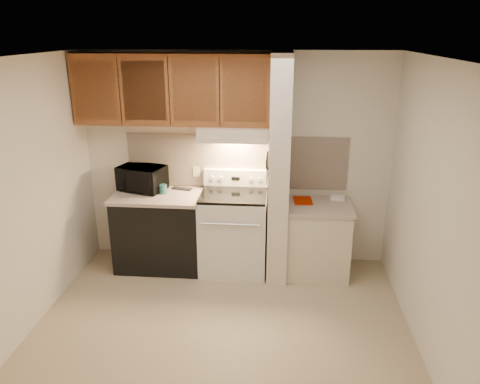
# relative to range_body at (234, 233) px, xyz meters

# --- Properties ---
(floor) EXTENTS (3.60, 3.60, 0.00)m
(floor) POSITION_rel_range_body_xyz_m (0.00, -1.16, -0.46)
(floor) COLOR tan
(floor) RESTS_ON ground
(ceiling) EXTENTS (3.60, 3.60, 0.00)m
(ceiling) POSITION_rel_range_body_xyz_m (0.00, -1.16, 2.04)
(ceiling) COLOR white
(ceiling) RESTS_ON wall_back
(wall_back) EXTENTS (3.60, 2.50, 0.02)m
(wall_back) POSITION_rel_range_body_xyz_m (0.00, 0.34, 0.79)
(wall_back) COLOR silver
(wall_back) RESTS_ON floor
(wall_left) EXTENTS (0.02, 3.00, 2.50)m
(wall_left) POSITION_rel_range_body_xyz_m (-1.80, -1.16, 0.79)
(wall_left) COLOR silver
(wall_left) RESTS_ON floor
(wall_right) EXTENTS (0.02, 3.00, 2.50)m
(wall_right) POSITION_rel_range_body_xyz_m (1.80, -1.16, 0.79)
(wall_right) COLOR silver
(wall_right) RESTS_ON floor
(backsplash) EXTENTS (2.60, 0.02, 0.63)m
(backsplash) POSITION_rel_range_body_xyz_m (0.00, 0.33, 0.78)
(backsplash) COLOR #FFE6CF
(backsplash) RESTS_ON wall_back
(range_body) EXTENTS (0.76, 0.65, 0.92)m
(range_body) POSITION_rel_range_body_xyz_m (0.00, 0.00, 0.00)
(range_body) COLOR silver
(range_body) RESTS_ON floor
(oven_window) EXTENTS (0.50, 0.01, 0.30)m
(oven_window) POSITION_rel_range_body_xyz_m (0.00, -0.32, 0.04)
(oven_window) COLOR black
(oven_window) RESTS_ON range_body
(oven_handle) EXTENTS (0.65, 0.02, 0.02)m
(oven_handle) POSITION_rel_range_body_xyz_m (0.00, -0.35, 0.26)
(oven_handle) COLOR silver
(oven_handle) RESTS_ON range_body
(cooktop) EXTENTS (0.74, 0.64, 0.03)m
(cooktop) POSITION_rel_range_body_xyz_m (0.00, 0.00, 0.48)
(cooktop) COLOR black
(cooktop) RESTS_ON range_body
(range_backguard) EXTENTS (0.76, 0.08, 0.20)m
(range_backguard) POSITION_rel_range_body_xyz_m (0.00, 0.28, 0.59)
(range_backguard) COLOR silver
(range_backguard) RESTS_ON range_body
(range_display) EXTENTS (0.10, 0.01, 0.04)m
(range_display) POSITION_rel_range_body_xyz_m (0.00, 0.24, 0.59)
(range_display) COLOR black
(range_display) RESTS_ON range_backguard
(range_knob_left_outer) EXTENTS (0.05, 0.02, 0.05)m
(range_knob_left_outer) POSITION_rel_range_body_xyz_m (-0.28, 0.24, 0.59)
(range_knob_left_outer) COLOR silver
(range_knob_left_outer) RESTS_ON range_backguard
(range_knob_left_inner) EXTENTS (0.05, 0.02, 0.05)m
(range_knob_left_inner) POSITION_rel_range_body_xyz_m (-0.18, 0.24, 0.59)
(range_knob_left_inner) COLOR silver
(range_knob_left_inner) RESTS_ON range_backguard
(range_knob_right_inner) EXTENTS (0.05, 0.02, 0.05)m
(range_knob_right_inner) POSITION_rel_range_body_xyz_m (0.18, 0.24, 0.59)
(range_knob_right_inner) COLOR silver
(range_knob_right_inner) RESTS_ON range_backguard
(range_knob_right_outer) EXTENTS (0.05, 0.02, 0.05)m
(range_knob_right_outer) POSITION_rel_range_body_xyz_m (0.28, 0.24, 0.59)
(range_knob_right_outer) COLOR silver
(range_knob_right_outer) RESTS_ON range_backguard
(dishwasher_front) EXTENTS (1.00, 0.63, 0.87)m
(dishwasher_front) POSITION_rel_range_body_xyz_m (-0.88, 0.01, -0.03)
(dishwasher_front) COLOR black
(dishwasher_front) RESTS_ON floor
(left_countertop) EXTENTS (1.04, 0.67, 0.04)m
(left_countertop) POSITION_rel_range_body_xyz_m (-0.88, 0.01, 0.43)
(left_countertop) COLOR #B5A294
(left_countertop) RESTS_ON dishwasher_front
(spoon_rest) EXTENTS (0.25, 0.14, 0.02)m
(spoon_rest) POSITION_rel_range_body_xyz_m (-0.64, 0.21, 0.46)
(spoon_rest) COLOR black
(spoon_rest) RESTS_ON left_countertop
(teal_jar) EXTENTS (0.11, 0.11, 0.11)m
(teal_jar) POSITION_rel_range_body_xyz_m (-0.83, 0.05, 0.50)
(teal_jar) COLOR #24595D
(teal_jar) RESTS_ON left_countertop
(outlet) EXTENTS (0.08, 0.01, 0.12)m
(outlet) POSITION_rel_range_body_xyz_m (-0.48, 0.32, 0.64)
(outlet) COLOR beige
(outlet) RESTS_ON backsplash
(microwave) EXTENTS (0.60, 0.49, 0.29)m
(microwave) POSITION_rel_range_body_xyz_m (-1.10, 0.15, 0.59)
(microwave) COLOR black
(microwave) RESTS_ON left_countertop
(partition_pillar) EXTENTS (0.22, 0.70, 2.50)m
(partition_pillar) POSITION_rel_range_body_xyz_m (0.51, -0.01, 0.79)
(partition_pillar) COLOR beige
(partition_pillar) RESTS_ON floor
(pillar_trim) EXTENTS (0.01, 0.70, 0.04)m
(pillar_trim) POSITION_rel_range_body_xyz_m (0.39, -0.01, 0.84)
(pillar_trim) COLOR brown
(pillar_trim) RESTS_ON partition_pillar
(knife_strip) EXTENTS (0.02, 0.42, 0.04)m
(knife_strip) POSITION_rel_range_body_xyz_m (0.39, -0.06, 0.86)
(knife_strip) COLOR black
(knife_strip) RESTS_ON partition_pillar
(knife_blade_a) EXTENTS (0.01, 0.03, 0.16)m
(knife_blade_a) POSITION_rel_range_body_xyz_m (0.38, -0.22, 0.76)
(knife_blade_a) COLOR silver
(knife_blade_a) RESTS_ON knife_strip
(knife_handle_a) EXTENTS (0.02, 0.02, 0.10)m
(knife_handle_a) POSITION_rel_range_body_xyz_m (0.38, -0.22, 0.91)
(knife_handle_a) COLOR black
(knife_handle_a) RESTS_ON knife_strip
(knife_blade_b) EXTENTS (0.01, 0.04, 0.18)m
(knife_blade_b) POSITION_rel_range_body_xyz_m (0.38, -0.15, 0.75)
(knife_blade_b) COLOR silver
(knife_blade_b) RESTS_ON knife_strip
(knife_handle_b) EXTENTS (0.02, 0.02, 0.10)m
(knife_handle_b) POSITION_rel_range_body_xyz_m (0.38, -0.13, 0.91)
(knife_handle_b) COLOR black
(knife_handle_b) RESTS_ON knife_strip
(knife_blade_c) EXTENTS (0.01, 0.04, 0.20)m
(knife_blade_c) POSITION_rel_range_body_xyz_m (0.38, -0.07, 0.74)
(knife_blade_c) COLOR silver
(knife_blade_c) RESTS_ON knife_strip
(knife_handle_c) EXTENTS (0.02, 0.02, 0.10)m
(knife_handle_c) POSITION_rel_range_body_xyz_m (0.38, -0.07, 0.91)
(knife_handle_c) COLOR black
(knife_handle_c) RESTS_ON knife_strip
(knife_blade_d) EXTENTS (0.01, 0.04, 0.16)m
(knife_blade_d) POSITION_rel_range_body_xyz_m (0.38, 0.03, 0.76)
(knife_blade_d) COLOR silver
(knife_blade_d) RESTS_ON knife_strip
(knife_handle_d) EXTENTS (0.02, 0.02, 0.10)m
(knife_handle_d) POSITION_rel_range_body_xyz_m (0.38, 0.02, 0.91)
(knife_handle_d) COLOR black
(knife_handle_d) RESTS_ON knife_strip
(knife_blade_e) EXTENTS (0.01, 0.04, 0.18)m
(knife_blade_e) POSITION_rel_range_body_xyz_m (0.38, 0.12, 0.75)
(knife_blade_e) COLOR silver
(knife_blade_e) RESTS_ON knife_strip
(knife_handle_e) EXTENTS (0.02, 0.02, 0.10)m
(knife_handle_e) POSITION_rel_range_body_xyz_m (0.38, 0.12, 0.91)
(knife_handle_e) COLOR black
(knife_handle_e) RESTS_ON knife_strip
(oven_mitt) EXTENTS (0.03, 0.11, 0.25)m
(oven_mitt) POSITION_rel_range_body_xyz_m (0.38, 0.17, 0.72)
(oven_mitt) COLOR slate
(oven_mitt) RESTS_ON partition_pillar
(right_cab_base) EXTENTS (0.70, 0.60, 0.81)m
(right_cab_base) POSITION_rel_range_body_xyz_m (0.97, -0.01, -0.06)
(right_cab_base) COLOR beige
(right_cab_base) RESTS_ON floor
(right_countertop) EXTENTS (0.74, 0.64, 0.04)m
(right_countertop) POSITION_rel_range_body_xyz_m (0.97, -0.01, 0.37)
(right_countertop) COLOR #B5A294
(right_countertop) RESTS_ON right_cab_base
(red_folder) EXTENTS (0.22, 0.29, 0.01)m
(red_folder) POSITION_rel_range_body_xyz_m (0.79, 0.09, 0.39)
(red_folder) COLOR #AA1D00
(red_folder) RESTS_ON right_countertop
(white_box) EXTENTS (0.17, 0.13, 0.04)m
(white_box) POSITION_rel_range_body_xyz_m (1.19, 0.17, 0.41)
(white_box) COLOR white
(white_box) RESTS_ON right_countertop
(range_hood) EXTENTS (0.78, 0.44, 0.15)m
(range_hood) POSITION_rel_range_body_xyz_m (0.00, 0.12, 1.17)
(range_hood) COLOR beige
(range_hood) RESTS_ON upper_cabinets
(hood_lip) EXTENTS (0.78, 0.04, 0.06)m
(hood_lip) POSITION_rel_range_body_xyz_m (0.00, -0.08, 1.12)
(hood_lip) COLOR beige
(hood_lip) RESTS_ON range_hood
(upper_cabinets) EXTENTS (2.18, 0.33, 0.77)m
(upper_cabinets) POSITION_rel_range_body_xyz_m (-0.69, 0.17, 1.62)
(upper_cabinets) COLOR brown
(upper_cabinets) RESTS_ON wall_back
(cab_door_a) EXTENTS (0.46, 0.01, 0.63)m
(cab_door_a) POSITION_rel_range_body_xyz_m (-1.51, 0.01, 1.62)
(cab_door_a) COLOR brown
(cab_door_a) RESTS_ON upper_cabinets
(cab_gap_a) EXTENTS (0.01, 0.01, 0.73)m
(cab_gap_a) POSITION_rel_range_body_xyz_m (-1.23, 0.01, 1.62)
(cab_gap_a) COLOR black
(cab_gap_a) RESTS_ON upper_cabinets
(cab_door_b) EXTENTS (0.46, 0.01, 0.63)m
(cab_door_b) POSITION_rel_range_body_xyz_m (-0.96, 0.01, 1.62)
(cab_door_b) COLOR brown
(cab_door_b) RESTS_ON upper_cabinets
(cab_gap_b) EXTENTS (0.01, 0.01, 0.73)m
(cab_gap_b) POSITION_rel_range_body_xyz_m (-0.69, 0.01, 1.62)
(cab_gap_b) COLOR black
(cab_gap_b) RESTS_ON upper_cabinets
(cab_door_c) EXTENTS (0.46, 0.01, 0.63)m
(cab_door_c) POSITION_rel_range_body_xyz_m (-0.42, 0.01, 1.62)
(cab_door_c) COLOR brown
(cab_door_c) RESTS_ON upper_cabinets
(cab_gap_c) EXTENTS (0.01, 0.01, 0.73)m
(cab_gap_c) POSITION_rel_range_body_xyz_m (-0.14, 0.01, 1.62)
(cab_gap_c) COLOR black
(cab_gap_c) RESTS_ON upper_cabinets
(cab_door_d) EXTENTS (0.46, 0.01, 0.63)m
(cab_door_d) POSITION_rel_range_body_xyz_m (0.13, 0.01, 1.62)
(cab_door_d) COLOR brown
(cab_door_d) RESTS_ON upper_cabinets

